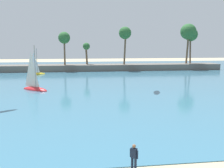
% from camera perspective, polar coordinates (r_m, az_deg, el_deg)
% --- Properties ---
extents(sea, '(220.00, 97.51, 0.06)m').
position_cam_1_polar(sea, '(62.73, -6.77, 2.26)').
color(sea, '#386B84').
rests_on(sea, ground).
extents(palm_headland, '(81.21, 6.16, 13.63)m').
position_cam_1_polar(palm_headland, '(71.38, -3.87, 5.75)').
color(palm_headland, '#605B54').
rests_on(palm_headland, ground).
extents(person_at_waterline, '(0.42, 0.41, 1.67)m').
position_cam_1_polar(person_at_waterline, '(14.81, 5.09, -16.48)').
color(person_at_waterline, '#141E33').
rests_on(person_at_waterline, ground).
extents(sailboat_near_shore, '(4.61, 4.08, 6.90)m').
position_cam_1_polar(sailboat_near_shore, '(63.90, -17.14, 2.63)').
color(sailboat_near_shore, yellow).
rests_on(sailboat_near_shore, sea).
extents(sailboat_mid_bay, '(5.13, 4.64, 7.74)m').
position_cam_1_polar(sailboat_mid_bay, '(42.02, -17.50, -0.37)').
color(sailboat_mid_bay, red).
rests_on(sailboat_mid_bay, sea).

